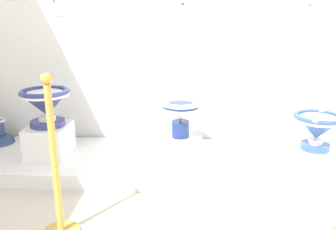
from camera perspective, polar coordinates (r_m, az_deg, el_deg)
name	(u,v)px	position (r m, az deg, el deg)	size (l,w,h in m)	color
wall_back	(185,1)	(3.24, 2.80, 18.68)	(4.11, 0.06, 2.86)	white
display_platform	(182,162)	(2.99, 2.44, -7.95)	(3.39, 0.88, 0.12)	white
plinth_block_broad_patterned	(50,141)	(3.10, -19.34, -4.08)	(0.33, 0.39, 0.27)	white
antique_toilet_broad_patterned	(46,103)	(3.01, -19.91, 1.97)	(0.41, 0.41, 0.31)	navy
plinth_block_tall_cobalt	(180,147)	(3.03, 2.09, -5.47)	(0.40, 0.36, 0.09)	white
antique_toilet_tall_cobalt	(181,115)	(2.93, 2.14, -0.03)	(0.33, 0.33, 0.38)	white
plinth_block_pale_glazed	(314,153)	(3.20, 23.38, -5.86)	(0.34, 0.29, 0.06)	white
antique_toilet_pale_glazed	(317,127)	(3.13, 23.85, -1.80)	(0.41, 0.41, 0.31)	#33548F
info_placard_first	(58,7)	(3.40, -18.06, 16.98)	(0.11, 0.01, 0.16)	white
info_placard_second	(186,8)	(3.20, 3.04, 17.57)	(0.10, 0.01, 0.12)	white
info_placard_third	(313,10)	(3.39, 23.22, 15.88)	(0.10, 0.01, 0.15)	white
decorative_vase_spare	(0,141)	(3.63, -26.50, -3.92)	(0.27, 0.27, 0.36)	white
stanchion_post_near_left	(57,185)	(2.12, -18.22, -11.16)	(0.22, 0.22, 0.99)	gold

